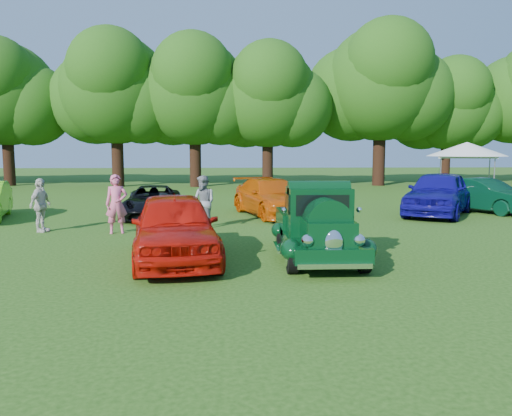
{
  "coord_description": "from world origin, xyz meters",
  "views": [
    {
      "loc": [
        -0.42,
        -11.09,
        2.53
      ],
      "look_at": [
        0.17,
        1.13,
        1.1
      ],
      "focal_mm": 35.0,
      "sensor_mm": 36.0,
      "label": 1
    }
  ],
  "objects_px": {
    "spectator_pink": "(117,204)",
    "spectator_grey": "(204,202)",
    "back_car_green": "(484,195)",
    "spectator_white": "(40,205)",
    "back_car_blue": "(438,193)",
    "hero_pickup": "(317,228)",
    "back_car_orange": "(272,197)",
    "red_convertible": "(175,227)",
    "canopy_tent": "(467,150)",
    "back_car_black": "(154,202)"
  },
  "relations": [
    {
      "from": "back_car_orange",
      "to": "spectator_grey",
      "type": "xyz_separation_m",
      "value": [
        -2.45,
        -3.08,
        0.15
      ]
    },
    {
      "from": "red_convertible",
      "to": "spectator_grey",
      "type": "distance_m",
      "value": 4.72
    },
    {
      "from": "spectator_grey",
      "to": "canopy_tent",
      "type": "distance_m",
      "value": 15.49
    },
    {
      "from": "spectator_pink",
      "to": "canopy_tent",
      "type": "bearing_deg",
      "value": 17.07
    },
    {
      "from": "red_convertible",
      "to": "back_car_blue",
      "type": "height_order",
      "value": "back_car_blue"
    },
    {
      "from": "hero_pickup",
      "to": "spectator_grey",
      "type": "bearing_deg",
      "value": 122.15
    },
    {
      "from": "back_car_green",
      "to": "canopy_tent",
      "type": "bearing_deg",
      "value": 42.65
    },
    {
      "from": "hero_pickup",
      "to": "back_car_black",
      "type": "distance_m",
      "value": 8.72
    },
    {
      "from": "hero_pickup",
      "to": "back_car_orange",
      "type": "height_order",
      "value": "hero_pickup"
    },
    {
      "from": "back_car_green",
      "to": "spectator_white",
      "type": "bearing_deg",
      "value": 164.86
    },
    {
      "from": "red_convertible",
      "to": "back_car_black",
      "type": "distance_m",
      "value": 7.5
    },
    {
      "from": "hero_pickup",
      "to": "canopy_tent",
      "type": "xyz_separation_m",
      "value": [
        9.84,
        13.26,
        1.81
      ]
    },
    {
      "from": "back_car_blue",
      "to": "spectator_grey",
      "type": "xyz_separation_m",
      "value": [
        -8.93,
        -2.93,
        -0.0
      ]
    },
    {
      "from": "spectator_white",
      "to": "canopy_tent",
      "type": "relative_size",
      "value": 0.33
    },
    {
      "from": "red_convertible",
      "to": "back_car_green",
      "type": "relative_size",
      "value": 1.1
    },
    {
      "from": "spectator_pink",
      "to": "spectator_white",
      "type": "height_order",
      "value": "spectator_pink"
    },
    {
      "from": "back_car_orange",
      "to": "spectator_pink",
      "type": "distance_m",
      "value": 6.36
    },
    {
      "from": "spectator_grey",
      "to": "back_car_black",
      "type": "bearing_deg",
      "value": 173.69
    },
    {
      "from": "back_car_blue",
      "to": "spectator_grey",
      "type": "height_order",
      "value": "back_car_blue"
    },
    {
      "from": "spectator_white",
      "to": "canopy_tent",
      "type": "height_order",
      "value": "canopy_tent"
    },
    {
      "from": "red_convertible",
      "to": "spectator_white",
      "type": "bearing_deg",
      "value": 128.12
    },
    {
      "from": "back_car_black",
      "to": "canopy_tent",
      "type": "distance_m",
      "value": 16.04
    },
    {
      "from": "spectator_white",
      "to": "spectator_grey",
      "type": "bearing_deg",
      "value": -71.94
    },
    {
      "from": "back_car_blue",
      "to": "spectator_white",
      "type": "xyz_separation_m",
      "value": [
        -13.91,
        -3.38,
        -0.03
      ]
    },
    {
      "from": "back_car_orange",
      "to": "back_car_black",
      "type": "bearing_deg",
      "value": 169.08
    },
    {
      "from": "back_car_blue",
      "to": "back_car_green",
      "type": "relative_size",
      "value": 1.21
    },
    {
      "from": "back_car_blue",
      "to": "back_car_green",
      "type": "bearing_deg",
      "value": 52.89
    },
    {
      "from": "back_car_orange",
      "to": "red_convertible",
      "type": "bearing_deg",
      "value": -126.83
    },
    {
      "from": "spectator_pink",
      "to": "hero_pickup",
      "type": "bearing_deg",
      "value": -49.36
    },
    {
      "from": "spectator_pink",
      "to": "spectator_grey",
      "type": "xyz_separation_m",
      "value": [
        2.58,
        0.81,
        -0.04
      ]
    },
    {
      "from": "back_car_orange",
      "to": "spectator_white",
      "type": "distance_m",
      "value": 8.23
    },
    {
      "from": "hero_pickup",
      "to": "red_convertible",
      "type": "relative_size",
      "value": 0.93
    },
    {
      "from": "spectator_pink",
      "to": "spectator_grey",
      "type": "distance_m",
      "value": 2.71
    },
    {
      "from": "red_convertible",
      "to": "spectator_pink",
      "type": "bearing_deg",
      "value": 110.23
    },
    {
      "from": "back_car_orange",
      "to": "back_car_blue",
      "type": "distance_m",
      "value": 6.48
    },
    {
      "from": "back_car_black",
      "to": "spectator_pink",
      "type": "distance_m",
      "value": 3.5
    },
    {
      "from": "back_car_orange",
      "to": "spectator_pink",
      "type": "relative_size",
      "value": 2.73
    },
    {
      "from": "hero_pickup",
      "to": "spectator_grey",
      "type": "xyz_separation_m",
      "value": [
        -2.89,
        4.59,
        0.13
      ]
    },
    {
      "from": "back_car_orange",
      "to": "spectator_white",
      "type": "bearing_deg",
      "value": -171.29
    },
    {
      "from": "red_convertible",
      "to": "spectator_pink",
      "type": "height_order",
      "value": "spectator_pink"
    },
    {
      "from": "red_convertible",
      "to": "spectator_white",
      "type": "distance_m",
      "value": 6.25
    },
    {
      "from": "back_car_green",
      "to": "spectator_white",
      "type": "height_order",
      "value": "spectator_white"
    },
    {
      "from": "spectator_pink",
      "to": "canopy_tent",
      "type": "distance_m",
      "value": 18.08
    },
    {
      "from": "spectator_pink",
      "to": "back_car_black",
      "type": "bearing_deg",
      "value": 65.75
    },
    {
      "from": "spectator_grey",
      "to": "spectator_white",
      "type": "xyz_separation_m",
      "value": [
        -4.98,
        -0.46,
        -0.02
      ]
    },
    {
      "from": "spectator_white",
      "to": "hero_pickup",
      "type": "bearing_deg",
      "value": -104.9
    },
    {
      "from": "back_car_blue",
      "to": "canopy_tent",
      "type": "bearing_deg",
      "value": 89.12
    },
    {
      "from": "hero_pickup",
      "to": "red_convertible",
      "type": "xyz_separation_m",
      "value": [
        -3.28,
        -0.11,
        0.06
      ]
    },
    {
      "from": "spectator_white",
      "to": "red_convertible",
      "type": "bearing_deg",
      "value": -119.96
    },
    {
      "from": "hero_pickup",
      "to": "back_car_blue",
      "type": "bearing_deg",
      "value": 51.22
    }
  ]
}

